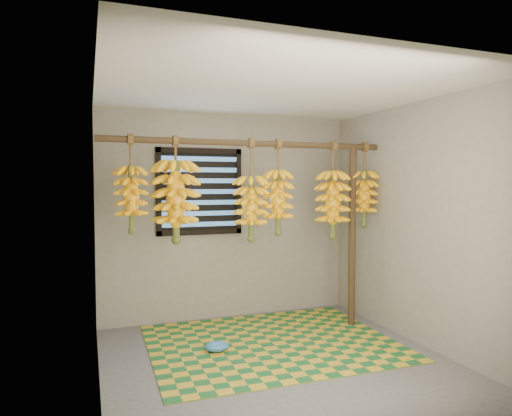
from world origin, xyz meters
name	(u,v)px	position (x,y,z in m)	size (l,w,h in m)	color
floor	(277,362)	(0.00, 0.00, -0.01)	(3.00, 3.00, 0.01)	#545454
ceiling	(278,90)	(0.00, 0.00, 2.40)	(3.00, 3.00, 0.01)	silver
wall_back	(228,217)	(0.00, 1.50, 1.20)	(3.00, 0.01, 2.40)	gray
wall_left	(97,235)	(-1.50, 0.00, 1.20)	(0.01, 3.00, 2.40)	gray
wall_right	(417,223)	(1.50, 0.00, 1.20)	(0.01, 3.00, 2.40)	gray
window	(200,192)	(-0.35, 1.48, 1.50)	(1.00, 0.04, 1.00)	black
hanging_pole	(251,143)	(0.00, 0.70, 2.00)	(0.06, 0.06, 3.00)	#4A361F
support_post	(352,237)	(1.20, 0.70, 1.00)	(0.08, 0.08, 2.00)	#4A361F
woven_mat	(272,343)	(0.13, 0.46, 0.01)	(2.38, 1.91, 0.01)	#1C602B
plastic_bag	(217,346)	(-0.45, 0.41, 0.06)	(0.23, 0.17, 0.09)	#3477C1
banana_bunch_a	(131,199)	(-1.18, 0.70, 1.45)	(0.30, 0.30, 0.92)	brown
banana_bunch_b	(176,202)	(-0.77, 0.70, 1.42)	(0.42, 0.42, 1.02)	brown
banana_bunch_c	(251,208)	(0.00, 0.70, 1.34)	(0.34, 0.34, 1.04)	brown
banana_bunch_d	(278,202)	(0.30, 0.70, 1.40)	(0.30, 0.30, 0.99)	brown
banana_bunch_e	(333,204)	(0.95, 0.70, 1.37)	(0.34, 0.34, 1.05)	brown
banana_bunch_f	(364,198)	(1.35, 0.70, 1.43)	(0.30, 0.30, 0.94)	brown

